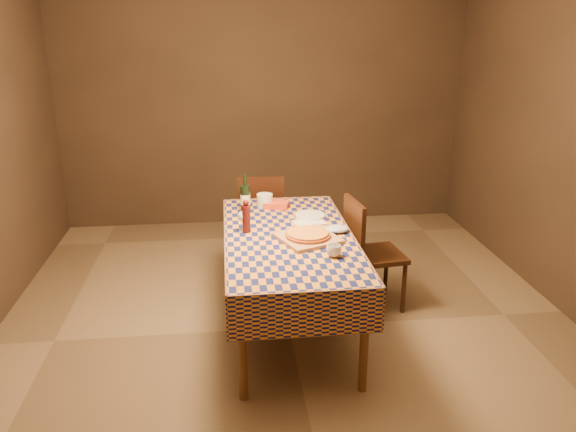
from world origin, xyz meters
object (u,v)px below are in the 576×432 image
at_px(dining_table, 289,245).
at_px(white_plate, 310,215).
at_px(cutting_board, 308,238).
at_px(pizza, 308,234).
at_px(chair_far, 261,216).
at_px(wine_bottle, 245,198).
at_px(bowl, 305,239).
at_px(chair_right, 367,248).

relative_size(dining_table, white_plate, 7.59).
distance_m(dining_table, cutting_board, 0.19).
height_order(dining_table, pizza, pizza).
bearing_deg(chair_far, wine_bottle, -104.82).
height_order(cutting_board, bowl, bowl).
relative_size(wine_bottle, chair_right, 0.34).
xyz_separation_m(pizza, chair_far, (-0.26, 1.27, -0.29)).
bearing_deg(bowl, wine_bottle, 119.15).
height_order(dining_table, chair_right, chair_right).
bearing_deg(pizza, white_plate, 79.56).
relative_size(white_plate, chair_far, 0.26).
bearing_deg(cutting_board, white_plate, 79.56).
bearing_deg(pizza, bowl, -117.72).
bearing_deg(dining_table, wine_bottle, 117.96).
xyz_separation_m(cutting_board, bowl, (-0.03, -0.05, 0.01)).
relative_size(pizza, chair_far, 0.38).
height_order(dining_table, wine_bottle, wine_bottle).
xyz_separation_m(dining_table, cutting_board, (0.13, -0.11, 0.09)).
bearing_deg(wine_bottle, bowl, -60.85).
height_order(cutting_board, chair_right, chair_right).
bearing_deg(white_plate, pizza, -100.44).
bearing_deg(white_plate, chair_right, -14.77).
bearing_deg(chair_right, white_plate, 165.23).
relative_size(chair_far, chair_right, 1.00).
bearing_deg(white_plate, bowl, -102.06).
height_order(chair_far, chair_right, same).
xyz_separation_m(wine_bottle, white_plate, (0.51, -0.15, -0.11)).
distance_m(dining_table, chair_right, 0.74).
height_order(cutting_board, white_plate, cutting_board).
bearing_deg(dining_table, chair_far, 96.36).
xyz_separation_m(bowl, chair_right, (0.56, 0.43, -0.27)).
height_order(bowl, white_plate, bowl).
bearing_deg(chair_right, bowl, -142.37).
relative_size(dining_table, chair_far, 1.98).
distance_m(wine_bottle, white_plate, 0.54).
distance_m(cutting_board, chair_right, 0.71).
bearing_deg(chair_far, bowl, -80.08).
bearing_deg(pizza, chair_right, 35.69).
relative_size(bowl, chair_right, 0.15).
height_order(dining_table, white_plate, white_plate).
bearing_deg(chair_far, white_plate, -65.52).
distance_m(dining_table, white_plate, 0.46).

